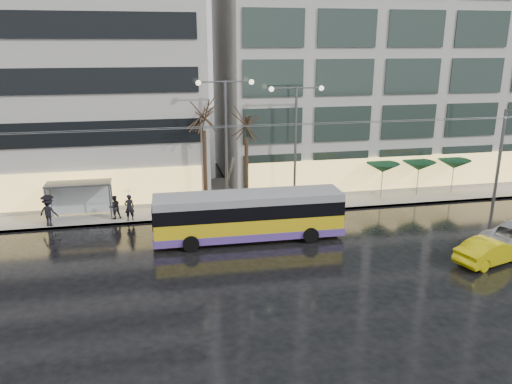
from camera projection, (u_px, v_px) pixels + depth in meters
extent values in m
plane|color=black|center=(220.00, 278.00, 25.53)|extent=(140.00, 140.00, 0.00)
cube|color=gray|center=(221.00, 196.00, 39.03)|extent=(80.00, 10.00, 0.15)
cube|color=slate|center=(231.00, 216.00, 34.39)|extent=(80.00, 0.10, 0.15)
cube|color=#AFADA7|center=(404.00, 30.00, 43.38)|extent=(32.00, 14.00, 25.00)
cube|color=gold|center=(249.00, 224.00, 30.27)|extent=(11.34, 2.55, 1.41)
cube|color=#593C96|center=(249.00, 231.00, 30.40)|extent=(11.38, 2.59, 0.47)
cube|color=black|center=(249.00, 208.00, 29.97)|extent=(11.36, 2.57, 0.85)
cube|color=gray|center=(249.00, 198.00, 29.78)|extent=(11.34, 2.55, 0.47)
cube|color=black|center=(339.00, 205.00, 31.01)|extent=(0.09, 2.17, 1.22)
cube|color=black|center=(153.00, 216.00, 29.01)|extent=(0.09, 2.17, 1.22)
cylinder|color=black|center=(300.00, 222.00, 32.15)|extent=(0.95, 0.35, 0.94)
cylinder|color=black|center=(311.00, 235.00, 29.94)|extent=(0.95, 0.35, 0.94)
cylinder|color=black|center=(189.00, 229.00, 30.89)|extent=(0.95, 0.35, 0.94)
cylinder|color=black|center=(191.00, 244.00, 28.68)|extent=(0.95, 0.35, 0.94)
cylinder|color=#595B60|center=(231.00, 172.00, 30.06)|extent=(0.12, 3.50, 2.48)
cylinder|color=#595B60|center=(230.00, 171.00, 30.51)|extent=(0.12, 3.50, 2.48)
cylinder|color=#595B60|center=(500.00, 157.00, 36.73)|extent=(0.24, 0.24, 7.00)
cylinder|color=#595B60|center=(221.00, 127.00, 29.17)|extent=(42.00, 0.04, 0.04)
cylinder|color=#595B60|center=(220.00, 126.00, 29.64)|extent=(42.00, 0.04, 0.04)
cube|color=#595B60|center=(78.00, 183.00, 33.10)|extent=(4.20, 1.60, 0.12)
cube|color=silver|center=(82.00, 198.00, 34.12)|extent=(4.00, 0.05, 2.20)
cube|color=white|center=(48.00, 203.00, 33.07)|extent=(0.10, 1.40, 2.20)
cylinder|color=#595B60|center=(47.00, 206.00, 32.42)|extent=(0.10, 0.10, 2.40)
cylinder|color=#595B60|center=(51.00, 200.00, 33.73)|extent=(0.10, 0.10, 2.40)
cylinder|color=#595B60|center=(110.00, 203.00, 33.19)|extent=(0.10, 0.10, 2.40)
cylinder|color=#595B60|center=(112.00, 196.00, 34.50)|extent=(0.10, 0.10, 2.40)
cylinder|color=#595B60|center=(226.00, 146.00, 34.72)|extent=(0.18, 0.18, 9.00)
cylinder|color=#595B60|center=(212.00, 82.00, 33.28)|extent=(1.80, 0.10, 0.10)
cylinder|color=#595B60|center=(238.00, 81.00, 33.63)|extent=(1.80, 0.10, 0.10)
sphere|color=#FFF2CC|center=(198.00, 83.00, 33.12)|extent=(0.36, 0.36, 0.36)
sphere|color=#FFF2CC|center=(251.00, 82.00, 33.82)|extent=(0.36, 0.36, 0.36)
cylinder|color=#595B60|center=(295.00, 147.00, 35.75)|extent=(0.18, 0.18, 8.50)
cylinder|color=#595B60|center=(284.00, 88.00, 34.39)|extent=(1.80, 0.10, 0.10)
cylinder|color=#595B60|center=(309.00, 88.00, 34.73)|extent=(1.80, 0.10, 0.10)
sphere|color=#FFF2CC|center=(271.00, 89.00, 34.23)|extent=(0.36, 0.36, 0.36)
sphere|color=#FFF2CC|center=(321.00, 88.00, 34.92)|extent=(0.36, 0.36, 0.36)
cylinder|color=black|center=(205.00, 170.00, 35.11)|extent=(0.28, 0.28, 5.60)
cylinder|color=black|center=(247.00, 172.00, 35.97)|extent=(0.28, 0.28, 4.90)
cylinder|color=#595B60|center=(382.00, 183.00, 38.19)|extent=(0.06, 0.06, 2.20)
cone|color=#0E351D|center=(383.00, 168.00, 37.84)|extent=(2.50, 2.50, 0.70)
cylinder|color=#595B60|center=(418.00, 181.00, 38.76)|extent=(0.06, 0.06, 2.20)
cone|color=#0E351D|center=(419.00, 166.00, 38.42)|extent=(2.50, 2.50, 0.70)
cylinder|color=#595B60|center=(452.00, 179.00, 39.34)|extent=(0.06, 0.06, 2.20)
cone|color=#0E351D|center=(454.00, 164.00, 39.00)|extent=(2.50, 2.50, 0.70)
imported|color=#D1C00B|center=(491.00, 251.00, 27.10)|extent=(4.54, 2.68, 1.41)
imported|color=black|center=(129.00, 207.00, 33.13)|extent=(0.75, 0.59, 1.81)
imported|color=#FF5497|center=(128.00, 195.00, 32.89)|extent=(1.18, 1.20, 0.88)
imported|color=black|center=(115.00, 207.00, 33.49)|extent=(0.94, 0.82, 1.62)
imported|color=black|center=(49.00, 212.00, 32.15)|extent=(1.39, 1.08, 1.90)
imported|color=black|center=(47.00, 200.00, 31.92)|extent=(1.05, 1.05, 0.72)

